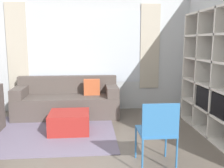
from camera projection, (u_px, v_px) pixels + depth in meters
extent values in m
cube|color=silver|center=(85.00, 51.00, 5.64)|extent=(5.95, 0.07, 2.70)
cube|color=silver|center=(85.00, 47.00, 5.58)|extent=(2.61, 0.01, 1.60)
cube|color=beige|center=(17.00, 47.00, 5.44)|extent=(0.44, 0.03, 1.90)
cube|color=beige|center=(150.00, 47.00, 5.69)|extent=(0.44, 0.03, 1.90)
cube|color=slate|center=(31.00, 133.00, 4.33)|extent=(2.92, 1.97, 0.01)
cube|color=silver|center=(223.00, 75.00, 3.91)|extent=(0.39, 0.04, 2.10)
cube|color=silver|center=(205.00, 71.00, 4.49)|extent=(0.39, 0.04, 2.10)
cube|color=silver|center=(192.00, 67.00, 5.07)|extent=(0.39, 0.04, 2.10)
cube|color=silver|center=(218.00, 137.00, 4.08)|extent=(0.39, 2.37, 0.04)
cube|color=silver|center=(220.00, 114.00, 4.02)|extent=(0.39, 2.37, 0.04)
cube|color=silver|center=(222.00, 88.00, 3.95)|extent=(0.39, 2.37, 0.04)
cube|color=silver|center=(224.00, 62.00, 3.87)|extent=(0.39, 2.37, 0.04)
cube|color=black|center=(210.00, 101.00, 4.03)|extent=(0.04, 0.95, 0.36)
cube|color=black|center=(210.00, 111.00, 4.06)|extent=(0.10, 0.24, 0.03)
cylinder|color=red|center=(197.00, 76.00, 4.81)|extent=(0.07, 0.07, 0.12)
cube|color=white|center=(200.00, 32.00, 4.64)|extent=(0.09, 0.09, 0.11)
cube|color=#564C47|center=(67.00, 106.00, 5.29)|extent=(2.14, 0.84, 0.44)
cube|color=#564C47|center=(68.00, 84.00, 5.54)|extent=(2.14, 0.18, 0.38)
cube|color=#564C47|center=(20.00, 92.00, 5.15)|extent=(0.24, 0.78, 0.20)
cube|color=#564C47|center=(112.00, 90.00, 5.31)|extent=(0.24, 0.78, 0.20)
cube|color=#C65B33|center=(92.00, 87.00, 5.32)|extent=(0.34, 0.12, 0.34)
cube|color=#A82823|center=(69.00, 122.00, 4.35)|extent=(0.69, 0.62, 0.36)
cylinder|color=#3375B7|center=(166.00, 141.00, 3.41)|extent=(0.02, 0.02, 0.44)
cylinder|color=#3375B7|center=(136.00, 142.00, 3.38)|extent=(0.02, 0.02, 0.44)
cylinder|color=#3375B7|center=(177.00, 156.00, 2.98)|extent=(0.02, 0.02, 0.44)
cylinder|color=#3375B7|center=(142.00, 157.00, 2.95)|extent=(0.02, 0.02, 0.44)
cube|color=#3375B7|center=(155.00, 131.00, 3.14)|extent=(0.44, 0.46, 0.02)
cube|color=#3375B7|center=(161.00, 120.00, 2.90)|extent=(0.44, 0.02, 0.40)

